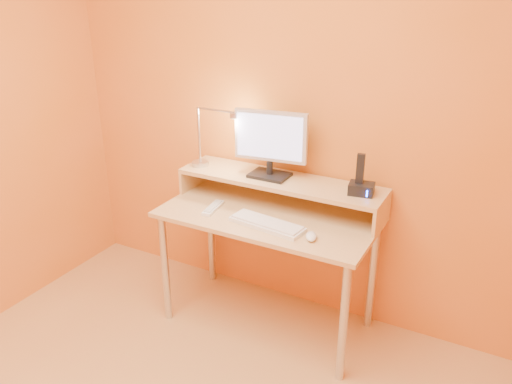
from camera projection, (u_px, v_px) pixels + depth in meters
The scene contains 25 objects.
wall_back at pixel (294, 108), 2.89m from camera, with size 3.00×0.04×2.50m, color orange.
desk_leg_fl at pixel (165, 268), 3.02m from camera, with size 0.04×0.04×0.69m, color silver.
desk_leg_fr at pixel (343, 323), 2.54m from camera, with size 0.04×0.04×0.69m, color silver.
desk_leg_bl at pixel (211, 234), 3.42m from camera, with size 0.04×0.04×0.69m, color silver.
desk_leg_br at pixel (372, 275), 2.95m from camera, with size 0.04×0.04×0.69m, color silver.
desk_lower at pixel (268, 216), 2.84m from camera, with size 1.20×0.60×0.03m, color tan.
shelf_riser_left at pixel (194, 176), 3.19m from camera, with size 0.02×0.30×0.14m, color tan.
shelf_riser_right at pixel (382, 214), 2.68m from camera, with size 0.02×0.30×0.14m, color tan.
desk_shelf at pixel (280, 181), 2.90m from camera, with size 1.20×0.30×0.03m, color tan.
monitor_foot at pixel (270, 175), 2.92m from camera, with size 0.22×0.16×0.02m, color black.
monitor_neck at pixel (270, 168), 2.91m from camera, with size 0.04×0.04×0.07m, color black.
monitor_panel at pixel (271, 136), 2.84m from camera, with size 0.42×0.04×0.28m, color silver.
monitor_back at pixel (273, 135), 2.86m from camera, with size 0.38×0.01×0.24m, color black.
monitor_screen at pixel (269, 137), 2.83m from camera, with size 0.38×0.00×0.25m, color #B8C1FF.
lamp_base at pixel (200, 164), 3.09m from camera, with size 0.10×0.10×0.03m, color silver.
lamp_post at pixel (199, 135), 3.02m from camera, with size 0.01×0.01×0.33m, color silver.
lamp_arm at pixel (215, 110), 2.91m from camera, with size 0.01×0.01×0.24m, color silver.
lamp_head at pixel (234, 115), 2.86m from camera, with size 0.04×0.04×0.03m, color silver.
lamp_bulb at pixel (234, 118), 2.87m from camera, with size 0.03×0.03×0.00m, color #FFEAC6.
phone_dock at pixel (361, 189), 2.68m from camera, with size 0.13×0.10×0.06m, color black.
phone_handset at pixel (360, 169), 2.64m from camera, with size 0.04×0.03×0.16m, color black.
phone_led at pixel (367, 194), 2.62m from camera, with size 0.01×0.00×0.04m, color #2865FF.
keyboard at pixel (267, 225), 2.69m from camera, with size 0.41×0.13×0.02m, color white.
mouse at pixel (311, 236), 2.56m from camera, with size 0.06×0.10×0.03m, color silver.
remote_control at pixel (213, 208), 2.89m from camera, with size 0.05×0.20×0.02m, color white.
Camera 1 is at (1.15, -1.12, 1.94)m, focal length 35.93 mm.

